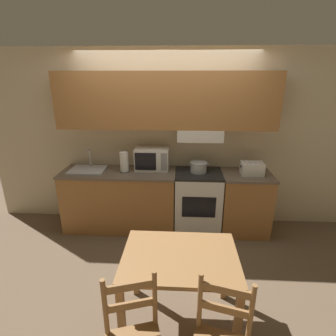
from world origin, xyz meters
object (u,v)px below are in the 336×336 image
(microwave, at_px, (152,158))
(toaster, at_px, (252,168))
(dining_table, at_px, (180,266))
(stove_range, at_px, (198,201))
(paper_towel_roll, at_px, (124,162))
(cooking_pot, at_px, (199,167))
(sink_basin, at_px, (88,169))

(microwave, xyz_separation_m, toaster, (1.39, -0.15, -0.07))
(microwave, height_order, toaster, microwave)
(dining_table, bearing_deg, microwave, 103.87)
(stove_range, relative_size, microwave, 1.87)
(paper_towel_roll, distance_m, dining_table, 1.84)
(cooking_pot, height_order, toaster, toaster)
(cooking_pot, bearing_deg, toaster, -4.70)
(cooking_pot, xyz_separation_m, sink_basin, (-1.58, -0.03, -0.06))
(stove_range, height_order, sink_basin, sink_basin)
(dining_table, bearing_deg, toaster, 58.85)
(sink_basin, height_order, paper_towel_roll, paper_towel_roll)
(cooking_pot, bearing_deg, dining_table, -98.14)
(stove_range, bearing_deg, microwave, 169.88)
(cooking_pot, xyz_separation_m, paper_towel_roll, (-1.04, -0.05, 0.06))
(microwave, distance_m, sink_basin, 0.94)
(microwave, xyz_separation_m, paper_towel_roll, (-0.38, -0.14, -0.02))
(stove_range, relative_size, sink_basin, 1.81)
(dining_table, bearing_deg, cooking_pot, 81.86)
(toaster, bearing_deg, microwave, 173.87)
(cooking_pot, relative_size, paper_towel_roll, 1.12)
(cooking_pot, bearing_deg, stove_range, -81.68)
(cooking_pot, relative_size, dining_table, 0.33)
(cooking_pot, height_order, microwave, microwave)
(microwave, relative_size, toaster, 1.55)
(stove_range, xyz_separation_m, toaster, (0.72, -0.03, 0.53))
(microwave, bearing_deg, cooking_pot, -7.68)
(stove_range, relative_size, cooking_pot, 2.80)
(sink_basin, relative_size, paper_towel_roll, 1.73)
(microwave, bearing_deg, dining_table, -76.13)
(paper_towel_roll, bearing_deg, cooking_pot, 2.60)
(cooking_pot, relative_size, toaster, 1.03)
(cooking_pot, distance_m, sink_basin, 1.58)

